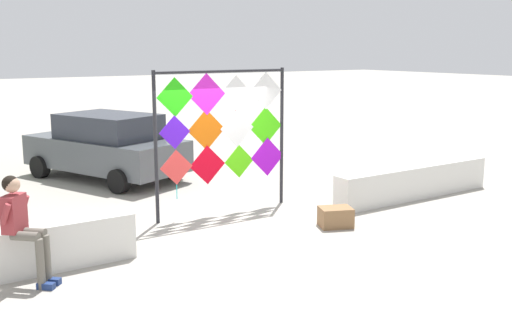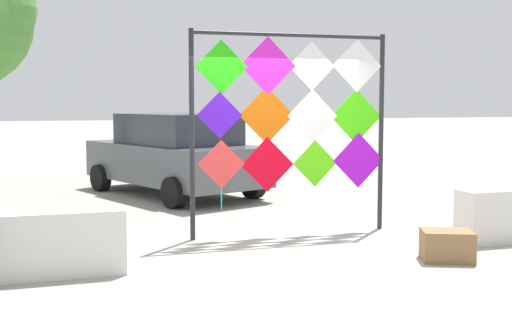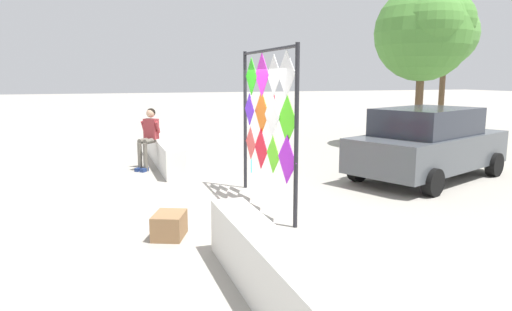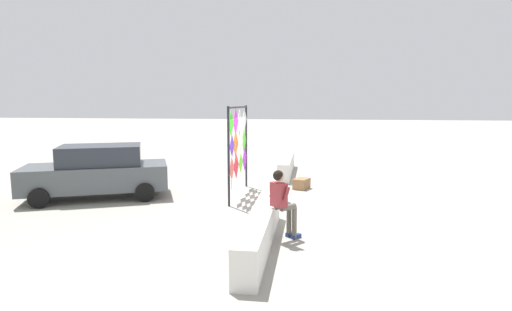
% 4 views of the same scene
% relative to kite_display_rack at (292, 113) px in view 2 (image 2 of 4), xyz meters
% --- Properties ---
extents(ground, '(120.00, 120.00, 0.00)m').
position_rel_kite_display_rack_xyz_m(ground, '(-0.27, -0.87, -1.74)').
color(ground, '#9E998E').
extents(kite_display_rack, '(2.91, 0.12, 2.87)m').
position_rel_kite_display_rack_xyz_m(kite_display_rack, '(0.00, 0.00, 0.00)').
color(kite_display_rack, '#232328').
rests_on(kite_display_rack, ground).
extents(parked_car, '(3.33, 4.64, 1.66)m').
position_rel_kite_display_rack_xyz_m(parked_car, '(-0.95, 4.31, -0.90)').
color(parked_car, '#4C5156').
rests_on(parked_car, ground).
extents(cardboard_box_large, '(0.71, 0.62, 0.37)m').
position_rel_kite_display_rack_xyz_m(cardboard_box_large, '(1.23, -1.99, -1.56)').
color(cardboard_box_large, olive).
rests_on(cardboard_box_large, ground).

